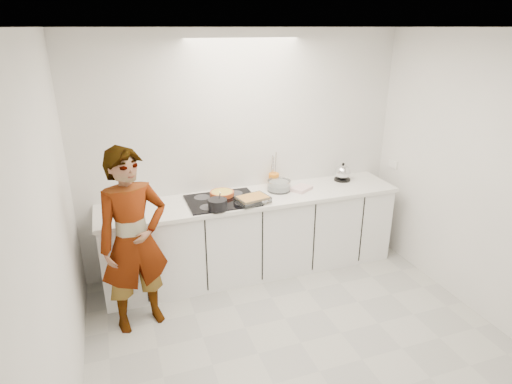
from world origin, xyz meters
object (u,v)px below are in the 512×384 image
object	(u,v)px
baking_dish	(253,199)
tart_dish	(222,193)
cook	(134,241)
utensil_crock	(274,180)
saucepan	(218,204)
mixing_bowl	(279,186)
kettle	(343,173)
hob	(222,201)

from	to	relation	value
baking_dish	tart_dish	bearing A→B (deg)	129.90
tart_dish	cook	distance (m)	1.15
tart_dish	baking_dish	size ratio (longest dim) A/B	0.80
tart_dish	utensil_crock	xyz separation A→B (m)	(0.64, 0.12, 0.04)
saucepan	mixing_bowl	distance (m)	0.83
mixing_bowl	kettle	world-z (taller)	kettle
kettle	tart_dish	bearing A→B (deg)	-178.86
mixing_bowl	kettle	bearing A→B (deg)	4.83
saucepan	cook	world-z (taller)	cook
saucepan	tart_dish	bearing A→B (deg)	68.40
mixing_bowl	cook	world-z (taller)	cook
utensil_crock	cook	xyz separation A→B (m)	(-1.61, -0.74, -0.13)
hob	saucepan	xyz separation A→B (m)	(-0.10, -0.22, 0.06)
mixing_bowl	hob	bearing A→B (deg)	-172.76
kettle	cook	bearing A→B (deg)	-165.10
saucepan	baking_dish	size ratio (longest dim) A/B	0.52
hob	mixing_bowl	bearing A→B (deg)	7.24
hob	utensil_crock	size ratio (longest dim) A/B	4.90
hob	baking_dish	size ratio (longest dim) A/B	1.98
hob	tart_dish	xyz separation A→B (m)	(0.03, 0.13, 0.03)
kettle	utensil_crock	world-z (taller)	kettle
kettle	utensil_crock	bearing A→B (deg)	173.48
baking_dish	cook	world-z (taller)	cook
baking_dish	kettle	size ratio (longest dim) A/B	1.50
saucepan	mixing_bowl	world-z (taller)	saucepan
tart_dish	baking_dish	xyz separation A→B (m)	(0.25, -0.29, 0.01)
hob	cook	size ratio (longest dim) A/B	0.42
saucepan	baking_dish	world-z (taller)	saucepan
hob	mixing_bowl	world-z (taller)	mixing_bowl
saucepan	utensil_crock	xyz separation A→B (m)	(0.78, 0.47, 0.01)
saucepan	baking_dish	distance (m)	0.39
baking_dish	mixing_bowl	size ratio (longest dim) A/B	1.37
hob	kettle	bearing A→B (deg)	5.91
baking_dish	mixing_bowl	distance (m)	0.47
mixing_bowl	utensil_crock	size ratio (longest dim) A/B	1.81
baking_dish	mixing_bowl	bearing A→B (deg)	32.78
hob	tart_dish	size ratio (longest dim) A/B	2.49
mixing_bowl	kettle	distance (m)	0.84
hob	saucepan	size ratio (longest dim) A/B	3.81
mixing_bowl	cook	distance (m)	1.71
baking_dish	utensil_crock	xyz separation A→B (m)	(0.40, 0.42, 0.02)
saucepan	utensil_crock	bearing A→B (deg)	31.27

